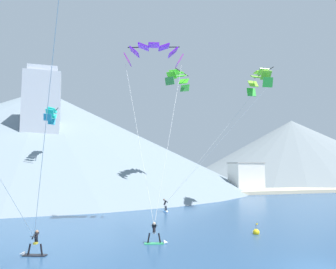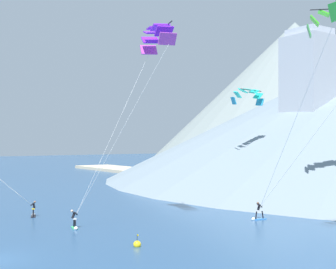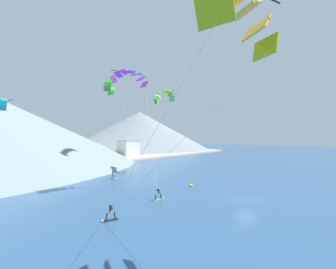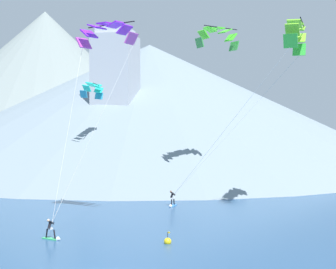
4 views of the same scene
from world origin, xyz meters
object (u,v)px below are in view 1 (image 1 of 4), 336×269
(parafoil_kite_near_trail, at_px, (154,53))
(race_marker_buoy, at_px, (256,232))
(kitesurfer_near_lead, at_px, (32,249))
(parafoil_kite_distant_high_outer, at_px, (51,114))
(kitesurfer_mid_center, at_px, (166,208))
(parafoil_kite_mid_center, at_px, (259,80))
(parafoil_kite_distant_low_drift, at_px, (178,78))
(kitesurfer_near_trail, at_px, (157,237))

(parafoil_kite_near_trail, bearing_deg, race_marker_buoy, -41.48)
(kitesurfer_near_lead, distance_m, parafoil_kite_distant_high_outer, 32.94)
(kitesurfer_mid_center, bearing_deg, parafoil_kite_distant_high_outer, 138.13)
(kitesurfer_near_lead, xyz_separation_m, parafoil_kite_near_trail, (10.13, 8.10, 16.79))
(kitesurfer_near_lead, bearing_deg, kitesurfer_mid_center, 50.25)
(parafoil_kite_distant_high_outer, bearing_deg, parafoil_kite_near_trail, -64.42)
(parafoil_kite_mid_center, height_order, parafoil_kite_distant_low_drift, parafoil_kite_distant_low_drift)
(parafoil_kite_mid_center, relative_size, parafoil_kite_distant_high_outer, 3.27)
(parafoil_kite_distant_low_drift, relative_size, race_marker_buoy, 4.90)
(parafoil_kite_distant_high_outer, bearing_deg, race_marker_buoy, -57.92)
(kitesurfer_mid_center, height_order, parafoil_kite_near_trail, parafoil_kite_near_trail)
(kitesurfer_mid_center, bearing_deg, parafoil_kite_mid_center, -9.04)
(parafoil_kite_near_trail, bearing_deg, parafoil_kite_distant_low_drift, 62.67)
(parafoil_kite_mid_center, bearing_deg, kitesurfer_near_lead, -150.83)
(kitesurfer_mid_center, relative_size, parafoil_kite_mid_center, 0.10)
(parafoil_kite_mid_center, bearing_deg, kitesurfer_mid_center, 170.96)
(kitesurfer_near_trail, distance_m, parafoil_kite_distant_high_outer, 33.45)
(kitesurfer_near_lead, distance_m, parafoil_kite_mid_center, 35.21)
(kitesurfer_mid_center, distance_m, parafoil_kite_distant_high_outer, 23.68)
(kitesurfer_near_trail, height_order, parafoil_kite_near_trail, parafoil_kite_near_trail)
(parafoil_kite_distant_high_outer, xyz_separation_m, race_marker_buoy, (17.81, -28.41, -13.74))
(parafoil_kite_distant_high_outer, relative_size, race_marker_buoy, 5.22)
(kitesurfer_near_lead, height_order, kitesurfer_mid_center, kitesurfer_mid_center)
(race_marker_buoy, bearing_deg, parafoil_kite_distant_high_outer, 122.08)
(parafoil_kite_mid_center, bearing_deg, parafoil_kite_distant_low_drift, 134.99)
(kitesurfer_near_lead, height_order, parafoil_kite_distant_high_outer, parafoil_kite_distant_high_outer)
(kitesurfer_near_trail, xyz_separation_m, parafoil_kite_distant_low_drift, (9.69, 22.96, 18.96))
(race_marker_buoy, bearing_deg, parafoil_kite_mid_center, 54.72)
(parafoil_kite_distant_high_outer, bearing_deg, kitesurfer_near_lead, -89.27)
(kitesurfer_mid_center, bearing_deg, parafoil_kite_near_trail, -114.33)
(kitesurfer_near_lead, relative_size, parafoil_kite_near_trail, 0.11)
(kitesurfer_mid_center, distance_m, parafoil_kite_distant_low_drift, 20.47)
(race_marker_buoy, bearing_deg, parafoil_kite_near_trail, 138.52)
(kitesurfer_near_trail, height_order, race_marker_buoy, kitesurfer_near_trail)
(kitesurfer_mid_center, relative_size, parafoil_kite_near_trail, 0.11)
(kitesurfer_near_lead, bearing_deg, parafoil_kite_near_trail, 38.66)
(parafoil_kite_near_trail, bearing_deg, kitesurfer_mid_center, 65.67)
(parafoil_kite_mid_center, distance_m, parafoil_kite_distant_high_outer, 31.35)
(parafoil_kite_near_trail, relative_size, parafoil_kite_distant_high_outer, 3.17)
(parafoil_kite_near_trail, bearing_deg, parafoil_kite_mid_center, 22.39)
(kitesurfer_near_lead, xyz_separation_m, parafoil_kite_mid_center, (26.87, 15.00, 17.10))
(kitesurfer_near_lead, relative_size, parafoil_kite_mid_center, 0.10)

